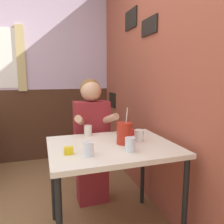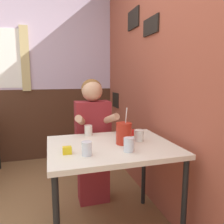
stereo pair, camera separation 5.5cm
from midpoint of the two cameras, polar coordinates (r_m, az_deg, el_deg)
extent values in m
cube|color=#9E4C38|center=(2.60, 5.81, 10.47)|extent=(0.06, 4.23, 2.70)
cube|color=black|center=(2.75, 4.33, 23.02)|extent=(0.02, 0.32, 0.21)
cube|color=black|center=(2.30, 8.95, 21.28)|extent=(0.02, 0.31, 0.16)
cube|color=black|center=(3.33, -0.37, 3.15)|extent=(0.02, 0.27, 0.22)
cube|color=silver|center=(3.60, -24.93, 18.13)|extent=(5.77, 0.06, 1.60)
cube|color=#472819|center=(3.62, -23.50, -3.39)|extent=(5.77, 0.06, 1.10)
cube|color=tan|center=(3.50, -23.13, 12.73)|extent=(0.12, 0.02, 0.94)
cube|color=beige|center=(1.71, -0.94, -9.03)|extent=(0.96, 0.76, 0.04)
cylinder|color=black|center=(1.78, 17.56, -22.48)|extent=(0.04, 0.04, 0.74)
cylinder|color=black|center=(2.11, -15.86, -17.08)|extent=(0.04, 0.04, 0.74)
cylinder|color=black|center=(2.30, 7.30, -14.51)|extent=(0.04, 0.04, 0.74)
cube|color=maroon|center=(2.38, -5.86, -16.98)|extent=(0.31, 0.20, 0.48)
cube|color=maroon|center=(2.20, -6.08, -4.62)|extent=(0.34, 0.20, 0.57)
sphere|color=brown|center=(2.17, -6.40, 5.89)|extent=(0.21, 0.21, 0.21)
sphere|color=tan|center=(2.15, -6.25, 5.46)|extent=(0.20, 0.20, 0.20)
cylinder|color=tan|center=(2.02, -9.09, -2.31)|extent=(0.14, 0.27, 0.15)
cylinder|color=tan|center=(2.08, -1.65, -1.88)|extent=(0.14, 0.27, 0.15)
cylinder|color=#B22819|center=(1.70, 2.31, -5.58)|extent=(0.12, 0.12, 0.17)
cylinder|color=white|center=(1.68, 2.92, -1.13)|extent=(0.01, 0.04, 0.14)
cylinder|color=silver|center=(1.47, -7.21, -9.53)|extent=(0.07, 0.07, 0.09)
cylinder|color=silver|center=(1.80, 6.17, -6.04)|extent=(0.08, 0.08, 0.09)
cylinder|color=silver|center=(1.97, -7.10, -4.79)|extent=(0.07, 0.07, 0.09)
cylinder|color=silver|center=(1.54, 3.73, -8.47)|extent=(0.07, 0.07, 0.10)
cube|color=#B7140F|center=(1.97, 4.57, -5.33)|extent=(0.06, 0.04, 0.05)
cube|color=yellow|center=(1.52, -12.32, -9.87)|extent=(0.06, 0.04, 0.05)
camera|label=1|loc=(0.03, -90.87, -0.14)|focal=35.00mm
camera|label=2|loc=(0.03, 89.13, 0.14)|focal=35.00mm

